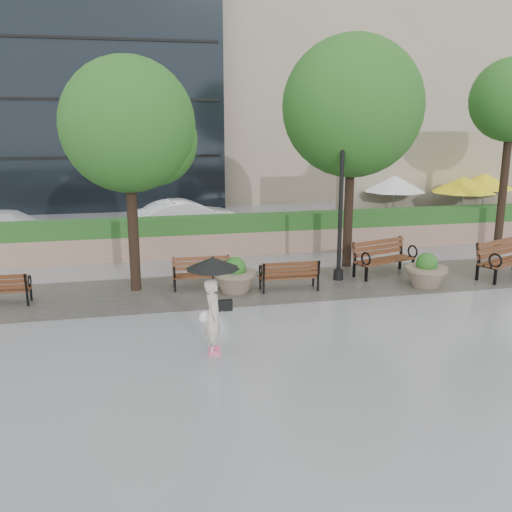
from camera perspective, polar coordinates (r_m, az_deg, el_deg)
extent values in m
plane|color=gray|center=(13.12, 4.87, -6.70)|extent=(100.00, 100.00, 0.00)
cube|color=#383330|center=(15.86, 1.66, -3.01)|extent=(28.00, 3.20, 0.01)
cube|color=#A37C69|center=(19.54, -1.18, 1.39)|extent=(24.00, 0.80, 0.80)
cube|color=#194B1C|center=(19.41, -1.19, 3.34)|extent=(24.00, 0.75, 0.55)
cube|color=tan|center=(25.56, 18.93, 7.21)|extent=(10.00, 0.60, 4.00)
cube|color=#194B1C|center=(23.66, 20.34, 2.83)|extent=(8.00, 0.50, 0.90)
cube|color=black|center=(23.48, -3.09, 2.47)|extent=(40.00, 7.00, 0.00)
cube|color=tan|center=(37.73, 9.72, 21.79)|extent=(18.00, 10.00, 20.00)
torus|color=black|center=(15.51, -21.71, -2.35)|extent=(0.06, 0.32, 0.32)
cube|color=brown|center=(15.56, -5.39, -1.92)|extent=(1.61, 0.53, 0.04)
cube|color=brown|center=(15.73, -5.50, -0.72)|extent=(1.60, 0.16, 0.37)
cube|color=black|center=(15.64, -5.39, -2.55)|extent=(1.61, 0.62, 0.41)
torus|color=black|center=(15.32, -8.15, -1.63)|extent=(0.06, 0.33, 0.33)
torus|color=black|center=(15.45, -2.57, -1.38)|extent=(0.06, 0.33, 0.33)
cube|color=brown|center=(15.41, 3.31, -2.04)|extent=(1.60, 0.52, 0.04)
cube|color=brown|center=(15.11, 3.55, -1.30)|extent=(1.59, 0.15, 0.37)
cube|color=black|center=(15.44, 3.32, -2.73)|extent=(1.60, 0.61, 0.40)
torus|color=black|center=(15.71, 5.82, -1.19)|extent=(0.05, 0.33, 0.33)
torus|color=black|center=(15.36, 0.46, -1.47)|extent=(0.05, 0.33, 0.33)
cube|color=brown|center=(17.22, 12.77, -0.40)|extent=(2.01, 1.14, 0.05)
cube|color=brown|center=(17.35, 12.16, 0.87)|extent=(1.87, 0.71, 0.45)
cube|color=black|center=(17.29, 12.66, -1.10)|extent=(2.04, 1.24, 0.49)
torus|color=black|center=(16.44, 10.93, -0.28)|extent=(0.17, 0.39, 0.40)
torus|color=black|center=(17.66, 15.39, 0.44)|extent=(0.17, 0.39, 0.40)
cube|color=brown|center=(18.09, 23.81, -0.48)|extent=(2.10, 1.36, 0.06)
cube|color=brown|center=(18.17, 23.06, 0.78)|extent=(1.91, 0.93, 0.47)
cube|color=black|center=(18.16, 23.64, -1.18)|extent=(2.14, 1.47, 0.52)
torus|color=black|center=(17.14, 22.82, -0.42)|extent=(0.22, 0.40, 0.42)
cylinder|color=#7F6B56|center=(15.22, -2.12, -1.76)|extent=(1.15, 1.15, 0.09)
sphere|color=#194F16|center=(15.18, -2.12, -1.19)|extent=(0.59, 0.59, 0.59)
cylinder|color=#7F6B56|center=(16.38, 16.68, -1.23)|extent=(1.14, 1.14, 0.09)
sphere|color=#194F16|center=(16.34, 16.72, -0.70)|extent=(0.59, 0.59, 0.59)
cylinder|color=black|center=(16.21, 8.44, 4.19)|extent=(0.12, 0.12, 3.85)
cylinder|color=black|center=(16.59, 8.23, -1.87)|extent=(0.28, 0.28, 0.30)
sphere|color=black|center=(16.01, 8.69, 11.18)|extent=(0.24, 0.24, 0.24)
cylinder|color=black|center=(15.41, -12.25, 3.97)|extent=(0.28, 0.28, 4.09)
sphere|color=#194F16|center=(15.20, -12.71, 12.68)|extent=(3.45, 3.45, 3.45)
sphere|color=#194F16|center=(15.52, -10.37, 11.29)|extent=(2.41, 2.41, 2.41)
cylinder|color=black|center=(17.79, 9.30, 6.12)|extent=(0.28, 0.28, 4.55)
sphere|color=#194F16|center=(17.64, 9.63, 14.52)|extent=(4.17, 4.17, 4.17)
sphere|color=#194F16|center=(18.15, 11.02, 12.99)|extent=(2.92, 2.92, 2.92)
cylinder|color=black|center=(21.76, 23.54, 6.86)|extent=(0.28, 0.28, 4.80)
sphere|color=#194F16|center=(21.66, 24.25, 14.07)|extent=(2.81, 2.81, 2.81)
cylinder|color=black|center=(23.76, 13.42, 2.37)|extent=(0.40, 0.40, 0.10)
cylinder|color=#99999E|center=(23.58, 13.56, 4.87)|extent=(0.06, 0.06, 2.20)
cone|color=white|center=(23.47, 13.69, 7.04)|extent=(2.50, 2.50, 0.60)
cylinder|color=black|center=(24.19, 19.68, 2.14)|extent=(0.40, 0.40, 0.10)
cylinder|color=#99999E|center=(24.02, 19.88, 4.59)|extent=(0.06, 0.06, 2.20)
cone|color=yellow|center=(23.90, 20.05, 6.72)|extent=(2.50, 2.50, 0.60)
cylinder|color=black|center=(25.85, 21.53, 2.68)|extent=(0.40, 0.40, 0.10)
cylinder|color=#99999E|center=(25.69, 21.74, 4.98)|extent=(0.06, 0.06, 2.20)
cone|color=yellow|center=(25.59, 21.92, 6.97)|extent=(2.50, 2.50, 0.60)
imported|color=silver|center=(22.56, -23.38, 2.56)|extent=(4.55, 2.12, 1.29)
imported|color=silver|center=(22.85, -6.91, 3.85)|extent=(4.44, 2.27, 1.39)
imported|color=beige|center=(11.26, -4.26, -5.79)|extent=(0.48, 0.64, 1.62)
cube|color=#F2598C|center=(11.65, -4.20, -9.17)|extent=(0.13, 0.23, 0.08)
cube|color=#F2598C|center=(11.41, -4.18, -9.68)|extent=(0.13, 0.23, 0.08)
cube|color=black|center=(11.26, -3.15, -4.95)|extent=(0.14, 0.32, 0.22)
sphere|color=white|center=(11.52, -5.01, -6.16)|extent=(0.28, 0.28, 0.28)
cylinder|color=black|center=(11.12, -4.32, -2.75)|extent=(0.02, 0.02, 0.86)
cone|color=black|center=(11.01, -4.35, -0.72)|extent=(1.06, 1.06, 0.22)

